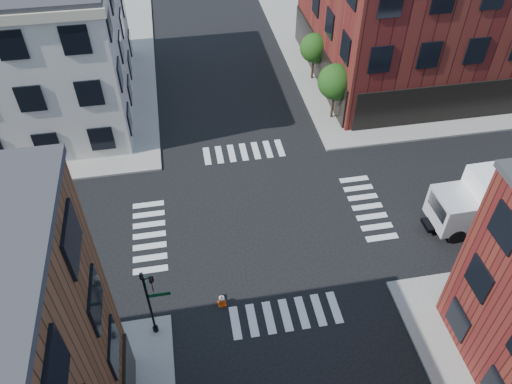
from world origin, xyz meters
name	(u,v)px	position (x,y,z in m)	size (l,w,h in m)	color
ground	(261,221)	(0.00, 0.00, 0.00)	(120.00, 120.00, 0.00)	black
sidewalk_ne	(431,40)	(21.00, 21.00, 0.07)	(30.00, 30.00, 0.15)	gray
building_ne	(469,1)	(20.50, 16.00, 6.00)	(25.00, 16.00, 12.00)	#4F1413
tree_near	(336,83)	(7.56, 9.98, 3.16)	(2.69, 2.69, 4.49)	black
tree_far	(315,49)	(7.56, 15.98, 2.87)	(2.43, 2.43, 4.07)	black
signal_pole	(150,298)	(-6.72, -6.68, 2.86)	(1.29, 1.24, 4.60)	black
box_truck	(504,197)	(14.45, -2.58, 2.02)	(8.67, 2.79, 3.89)	white
traffic_cone	(222,300)	(-3.24, -5.70, 0.38)	(0.46, 0.46, 0.79)	#CD3A09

